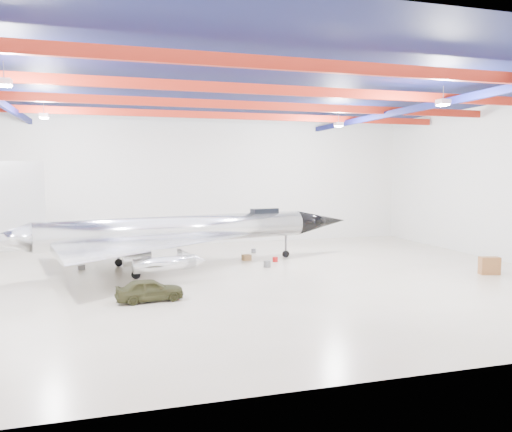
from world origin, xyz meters
name	(u,v)px	position (x,y,z in m)	size (l,w,h in m)	color
floor	(223,280)	(0.00, 0.00, 0.00)	(40.00, 40.00, 0.00)	#BCB295
wall_back	(185,180)	(0.00, 15.00, 5.50)	(40.00, 40.00, 0.00)	silver
wall_right	(511,182)	(20.00, 0.00, 5.50)	(30.00, 30.00, 0.00)	silver
ceiling	(222,86)	(0.00, 0.00, 11.00)	(40.00, 40.00, 0.00)	#0A0F38
ceiling_structure	(222,98)	(0.00, 0.00, 10.32)	(39.50, 29.50, 1.08)	maroon
jet_aircraft	(180,233)	(-1.86, 4.53, 2.23)	(24.74, 16.85, 6.80)	silver
jeep	(150,290)	(-4.42, -3.70, 0.55)	(1.30, 3.22, 1.10)	#323219
desk	(489,266)	(15.87, -3.00, 0.53)	(1.17, 0.58, 1.07)	brown
toolbox_red	(137,255)	(-4.44, 9.32, 0.15)	(0.42, 0.34, 0.29)	#A81011
engine_drum	(267,264)	(3.59, 2.96, 0.21)	(0.48, 0.48, 0.43)	#59595B
parts_bin	(247,257)	(2.95, 5.80, 0.20)	(0.58, 0.47, 0.41)	olive
crate_small	(81,267)	(-8.05, 5.51, 0.15)	(0.42, 0.34, 0.30)	#59595B
tool_chest	(275,259)	(4.71, 4.68, 0.17)	(0.38, 0.38, 0.34)	#A81011
oil_barrel	(163,260)	(-2.80, 6.45, 0.21)	(0.61, 0.49, 0.43)	olive
spares_box	(254,251)	(4.32, 8.79, 0.16)	(0.36, 0.36, 0.33)	#59595B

